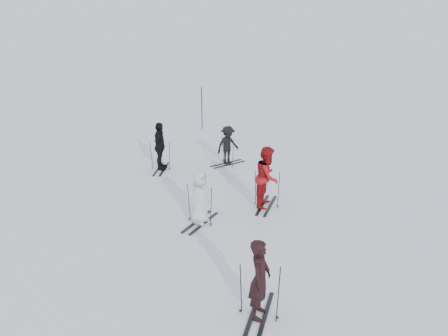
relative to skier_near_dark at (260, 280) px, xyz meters
name	(u,v)px	position (x,y,z in m)	size (l,w,h in m)	color
ground	(211,207)	(-3.23, 4.44, -0.88)	(120.00, 120.00, 0.00)	silver
skier_near_dark	(260,280)	(0.00, 0.00, 0.00)	(0.64, 0.42, 1.76)	black
skier_red	(267,178)	(-1.62, 5.22, 0.11)	(0.96, 0.75, 1.98)	maroon
skier_grey	(200,198)	(-3.04, 3.27, -0.07)	(0.79, 0.52, 1.63)	silver
skier_uphill_left	(160,147)	(-6.58, 6.75, 0.06)	(1.11, 0.46, 1.89)	black
skier_uphill_far	(228,146)	(-4.41, 8.43, -0.09)	(1.02, 0.59, 1.58)	black
skis_near_dark	(259,290)	(0.00, 0.00, -0.25)	(0.92, 1.74, 1.27)	black
skis_red	(267,188)	(-1.62, 5.22, -0.26)	(0.90, 1.70, 1.24)	black
skis_grey	(200,204)	(-3.04, 3.27, -0.26)	(0.90, 1.69, 1.24)	black
skis_uphill_left	(160,155)	(-6.58, 6.75, -0.28)	(0.86, 1.63, 1.19)	black
skis_uphill_far	(228,150)	(-4.41, 8.43, -0.29)	(0.86, 1.62, 1.18)	black
piste_marker	(202,108)	(-7.92, 13.04, 0.23)	(0.05, 0.05, 2.22)	black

